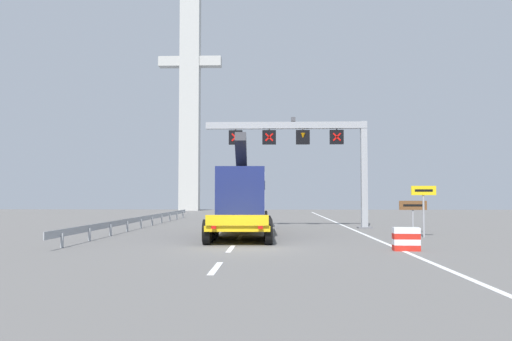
{
  "coord_description": "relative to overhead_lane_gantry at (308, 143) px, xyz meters",
  "views": [
    {
      "loc": [
        1.16,
        -20.8,
        2.14
      ],
      "look_at": [
        0.16,
        9.9,
        3.67
      ],
      "focal_mm": 35.26,
      "sensor_mm": 36.0,
      "label": 1
    }
  ],
  "objects": [
    {
      "name": "heavy_haul_truck_yellow",
      "position": [
        -4.09,
        -3.96,
        -3.65
      ],
      "size": [
        3.32,
        14.12,
        5.3
      ],
      "color": "yellow",
      "rests_on": "ground"
    },
    {
      "name": "lane_markings",
      "position": [
        -4.06,
        8.5,
        -5.63
      ],
      "size": [
        0.2,
        56.46,
        0.01
      ],
      "color": "silver",
      "rests_on": "ground"
    },
    {
      "name": "bridge_pylon_distant",
      "position": [
        -14.22,
        38.01,
        12.0
      ],
      "size": [
        9.0,
        2.0,
        34.51
      ],
      "color": "#B7B7B2",
      "rests_on": "ground"
    },
    {
      "name": "crash_barrier_striped",
      "position": [
        2.79,
        -13.48,
        -5.19
      ],
      "size": [
        1.02,
        0.54,
        0.9
      ],
      "color": "red",
      "rests_on": "ground"
    },
    {
      "name": "ground",
      "position": [
        -3.55,
        -12.43,
        -5.64
      ],
      "size": [
        112.0,
        112.0,
        0.0
      ],
      "primitive_type": "plane",
      "color": "slate"
    },
    {
      "name": "guardrail_left",
      "position": [
        -11.04,
        0.97,
        -5.08
      ],
      "size": [
        0.13,
        30.81,
        0.76
      ],
      "color": "#999EA3",
      "rests_on": "ground"
    },
    {
      "name": "overhead_lane_gantry",
      "position": [
        0.0,
        0.0,
        0.0
      ],
      "size": [
        10.92,
        0.9,
        7.33
      ],
      "color": "#9EA0A5",
      "rests_on": "ground"
    },
    {
      "name": "edge_line_right",
      "position": [
        2.65,
        -0.43,
        -5.64
      ],
      "size": [
        0.2,
        63.0,
        0.01
      ],
      "primitive_type": "cube",
      "color": "silver",
      "rests_on": "ground"
    },
    {
      "name": "tourist_info_sign_brown",
      "position": [
        5.56,
        -4.5,
        -4.24
      ],
      "size": [
        1.55,
        0.15,
        1.84
      ],
      "color": "#9EA0A5",
      "rests_on": "ground"
    },
    {
      "name": "exit_sign_yellow",
      "position": [
        5.32,
        -7.32,
        -3.69
      ],
      "size": [
        1.26,
        0.15,
        2.63
      ],
      "color": "#9EA0A5",
      "rests_on": "ground"
    }
  ]
}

